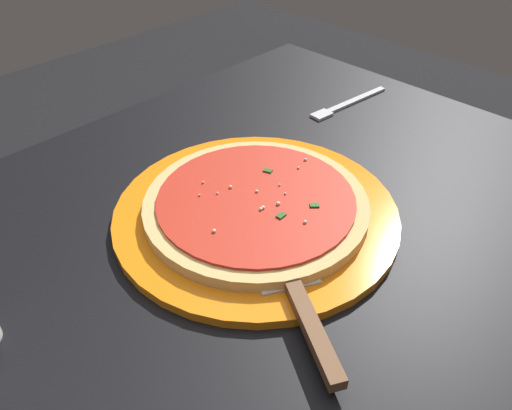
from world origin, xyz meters
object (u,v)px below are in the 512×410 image
at_px(serving_plate, 256,213).
at_px(fork, 346,104).
at_px(pizza, 256,204).
at_px(pizza_server, 300,303).

xyz_separation_m(serving_plate, fork, (-0.35, -0.11, -0.00)).
bearing_deg(serving_plate, fork, -162.87).
bearing_deg(pizza, fork, -162.87).
relative_size(serving_plate, fork, 2.03).
distance_m(pizza, pizza_server, 0.17).
relative_size(pizza, pizza_server, 1.40).
xyz_separation_m(pizza_server, fork, (-0.43, -0.26, -0.01)).
xyz_separation_m(pizza, pizza_server, (0.09, 0.15, -0.00)).
height_order(serving_plate, fork, serving_plate).
bearing_deg(serving_plate, pizza, 131.35).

